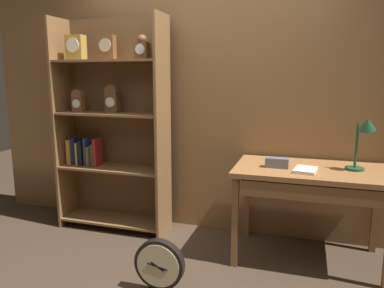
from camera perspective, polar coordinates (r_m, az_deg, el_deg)
back_wood_panel at (r=3.63m, az=2.34°, el=6.83°), size 4.80×0.05×2.60m
bookshelf at (r=3.75m, az=-12.47°, el=2.90°), size 1.11×0.36×2.08m
workbench at (r=3.17m, az=17.74°, el=-5.28°), size 1.22×0.71×0.79m
desk_lamp at (r=3.15m, az=24.94°, el=1.23°), size 0.21×0.21×0.44m
toolbox_small at (r=3.11m, az=12.94°, el=-2.81°), size 0.19×0.09×0.08m
open_repair_manual at (r=3.04m, az=17.06°, el=-3.85°), size 0.19×0.24×0.02m
round_clock_large at (r=2.76m, az=-5.05°, el=-18.23°), size 0.36×0.11×0.40m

